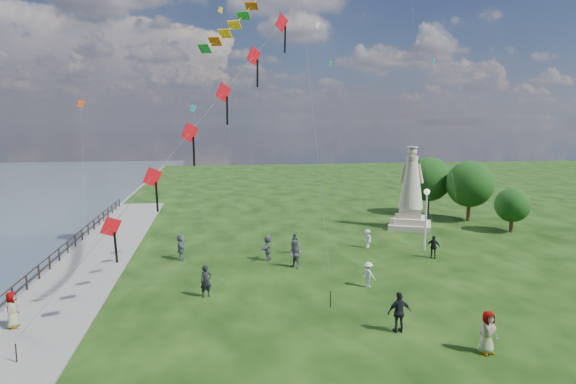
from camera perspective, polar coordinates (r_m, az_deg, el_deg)
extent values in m
cube|color=slate|center=(34.13, -27.67, -9.61)|extent=(0.30, 160.00, 0.60)
cube|color=slate|center=(31.49, -24.51, -10.39)|extent=(5.00, 60.00, 0.10)
cylinder|color=black|center=(30.28, -29.85, -10.59)|extent=(0.11, 0.11, 1.00)
cylinder|color=black|center=(32.06, -28.57, -9.48)|extent=(0.11, 0.11, 1.00)
cylinder|color=black|center=(33.86, -27.42, -8.49)|extent=(0.11, 0.11, 1.00)
cylinder|color=black|center=(35.69, -26.40, -7.59)|extent=(0.11, 0.11, 1.00)
cylinder|color=black|center=(37.53, -25.49, -6.78)|extent=(0.11, 0.11, 1.00)
cylinder|color=black|center=(39.39, -24.66, -6.04)|extent=(0.11, 0.11, 1.00)
cylinder|color=black|center=(41.26, -23.90, -5.37)|extent=(0.11, 0.11, 1.00)
cylinder|color=black|center=(43.14, -23.22, -4.76)|extent=(0.11, 0.11, 1.00)
cylinder|color=black|center=(45.03, -22.59, -4.19)|extent=(0.11, 0.11, 1.00)
cylinder|color=black|center=(46.93, -22.02, -3.68)|extent=(0.11, 0.11, 1.00)
cylinder|color=black|center=(48.84, -21.49, -3.20)|extent=(0.11, 0.11, 1.00)
cylinder|color=black|center=(50.76, -21.00, -2.76)|extent=(0.11, 0.11, 1.00)
cylinder|color=black|center=(52.68, -20.55, -2.35)|extent=(0.11, 0.11, 1.00)
cylinder|color=black|center=(54.61, -20.12, -1.96)|extent=(0.11, 0.11, 1.00)
cylinder|color=black|center=(56.54, -19.73, -1.61)|extent=(0.11, 0.11, 1.00)
cylinder|color=black|center=(58.48, -19.37, -1.28)|extent=(0.11, 0.11, 1.00)
cube|color=black|center=(33.74, -27.48, -7.71)|extent=(0.06, 52.00, 0.06)
cube|color=black|center=(33.85, -27.43, -8.41)|extent=(0.06, 52.00, 0.06)
cube|color=tan|center=(46.00, 14.24, -3.85)|extent=(4.92, 4.92, 0.53)
cube|color=tan|center=(45.89, 14.26, -3.21)|extent=(3.75, 3.75, 0.53)
cube|color=tan|center=(45.76, 14.29, -2.34)|extent=(2.58, 2.58, 0.88)
cylinder|color=tan|center=(45.13, 14.52, 3.95)|extent=(1.41, 1.41, 0.35)
sphere|color=tan|center=(45.09, 14.55, 4.64)|extent=(0.81, 0.81, 0.81)
cylinder|color=tan|center=(45.07, 14.57, 5.18)|extent=(0.97, 0.97, 0.09)
cylinder|color=silver|center=(38.04, 16.00, -3.46)|extent=(0.13, 0.13, 4.40)
sphere|color=white|center=(37.65, 16.14, 0.02)|extent=(0.44, 0.44, 0.44)
cylinder|color=#382314|center=(50.93, 20.60, -1.96)|extent=(0.36, 0.36, 2.29)
sphere|color=#17340E|center=(50.56, 20.75, 0.91)|extent=(4.58, 4.58, 4.58)
cylinder|color=#382314|center=(47.29, 24.93, -3.44)|extent=(0.36, 0.36, 1.52)
sphere|color=#17340E|center=(47.00, 25.06, -1.39)|extent=(3.05, 3.05, 3.05)
cylinder|color=#382314|center=(53.11, 16.21, -1.33)|extent=(0.36, 0.36, 2.34)
sphere|color=#17340E|center=(52.75, 16.33, 1.48)|extent=(4.67, 4.67, 4.67)
imported|color=black|center=(27.74, -9.70, -10.37)|extent=(0.78, 0.65, 1.82)
imported|color=#595960|center=(32.50, 0.86, -7.36)|extent=(1.02, 1.10, 1.93)
imported|color=silver|center=(29.38, 9.48, -9.61)|extent=(0.98, 1.09, 1.52)
imported|color=black|center=(23.61, 13.05, -13.71)|extent=(1.18, 0.66, 1.95)
imported|color=#595960|center=(22.76, 22.58, -15.11)|extent=(1.00, 0.72, 1.86)
imported|color=#595960|center=(35.28, -12.59, -6.35)|extent=(0.83, 1.77, 1.87)
imported|color=black|center=(36.04, 0.81, -6.15)|extent=(0.63, 0.51, 1.50)
imported|color=silver|center=(38.15, 9.38, -5.46)|extent=(0.76, 1.06, 1.48)
imported|color=black|center=(36.40, 16.83, -6.23)|extent=(1.09, 0.92, 1.66)
imported|color=#595960|center=(26.71, -29.90, -12.21)|extent=(0.56, 0.88, 1.75)
imported|color=#595960|center=(34.28, -2.43, -6.63)|extent=(1.29, 1.85, 1.83)
cylinder|color=black|center=(23.24, -29.52, -16.38)|extent=(0.06, 0.06, 0.90)
cube|color=red|center=(23.20, -20.25, -3.89)|extent=(0.87, 0.64, 1.03)
cube|color=black|center=(23.28, -19.74, -6.22)|extent=(0.10, 0.28, 1.48)
cube|color=red|center=(23.86, -15.77, 1.70)|extent=(0.87, 0.64, 1.03)
cube|color=black|center=(23.86, -15.28, -0.58)|extent=(0.10, 0.28, 1.48)
cube|color=red|center=(24.86, -11.57, 6.90)|extent=(0.87, 0.64, 1.03)
cube|color=black|center=(24.79, -11.10, 4.72)|extent=(0.10, 0.28, 1.48)
cube|color=red|center=(26.18, -7.67, 11.61)|extent=(0.87, 0.64, 1.03)
cube|color=black|center=(26.04, -7.22, 9.55)|extent=(0.10, 0.28, 1.48)
cube|color=red|center=(27.76, -4.07, 15.78)|extent=(0.87, 0.64, 1.03)
cube|color=black|center=(27.57, -3.64, 13.85)|extent=(0.10, 0.28, 1.48)
cube|color=red|center=(29.56, -0.75, 19.42)|extent=(0.87, 0.64, 1.03)
cube|color=black|center=(29.32, -0.35, 17.63)|extent=(0.10, 0.28, 1.48)
cylinder|color=black|center=(26.15, 5.04, -12.54)|extent=(0.06, 0.06, 0.90)
cube|color=#F1510F|center=(23.82, -4.34, 21.14)|extent=(0.68, 0.69, 0.25)
cube|color=green|center=(23.15, -5.31, 20.09)|extent=(0.67, 0.69, 0.26)
cube|color=yellow|center=(22.51, -6.36, 19.09)|extent=(0.65, 0.69, 0.28)
cube|color=yellow|center=(21.90, -7.47, 18.13)|extent=(0.64, 0.68, 0.29)
cube|color=#F1510F|center=(21.31, -8.64, 17.23)|extent=(0.62, 0.67, 0.30)
cube|color=green|center=(20.75, -9.85, 16.40)|extent=(0.60, 0.66, 0.31)
cube|color=teal|center=(40.03, -11.20, 9.70)|extent=(0.51, 0.39, 0.57)
cylinder|color=#595959|center=(37.74, -10.37, 1.62)|extent=(1.02, 5.02, 10.78)
cube|color=silver|center=(43.08, 3.52, 19.17)|extent=(0.51, 0.39, 0.57)
cylinder|color=#595959|center=(39.98, 4.88, 7.15)|extent=(1.02, 5.02, 17.83)
cylinder|color=#595959|center=(47.13, 15.47, 10.27)|extent=(1.02, 5.02, 23.12)
cube|color=yellow|center=(48.25, -8.01, 20.60)|extent=(0.51, 0.39, 0.57)
cylinder|color=#595959|center=(44.63, -7.05, 8.65)|extent=(1.02, 5.02, 20.05)
cube|color=green|center=(51.25, 5.06, 14.94)|extent=(0.51, 0.39, 0.57)
cylinder|color=#595959|center=(48.63, 6.23, 6.04)|extent=(1.02, 5.02, 15.66)
cube|color=#F1510F|center=(40.16, -23.35, 9.59)|extent=(0.51, 0.39, 0.57)
cylinder|color=#595959|center=(37.82, -23.08, 1.32)|extent=(1.02, 5.02, 11.07)
cylinder|color=#595959|center=(46.72, -0.56, 10.87)|extent=(1.02, 5.02, 23.59)
cube|color=teal|center=(49.67, 16.84, 14.59)|extent=(0.51, 0.39, 0.57)
cylinder|color=#595959|center=(47.35, 18.30, 5.49)|extent=(1.02, 5.02, 15.44)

